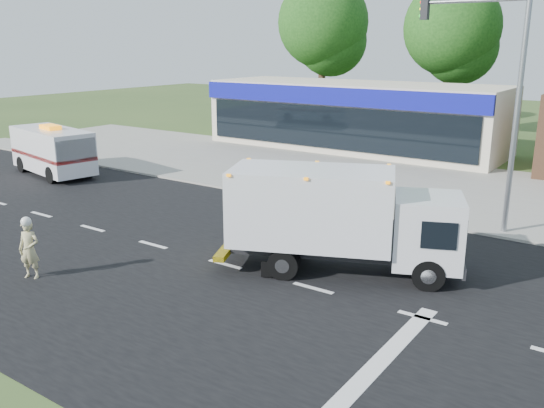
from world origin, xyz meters
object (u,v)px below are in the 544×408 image
at_px(emergency_worker, 29,248).
at_px(ems_box_truck, 337,214).
at_px(traffic_signal_pole, 499,87).
at_px(ambulance_van, 54,150).

bearing_deg(emergency_worker, ems_box_truck, 15.16).
bearing_deg(ems_box_truck, traffic_signal_pole, 45.23).
bearing_deg(traffic_signal_pole, ambulance_van, -171.26).
relative_size(ems_box_truck, ambulance_van, 1.25).
relative_size(emergency_worker, ambulance_van, 0.32).
distance_m(ems_box_truck, traffic_signal_pole, 7.39).
distance_m(ambulance_van, traffic_signal_pole, 20.41).
relative_size(ems_box_truck, emergency_worker, 3.92).
bearing_deg(ems_box_truck, emergency_worker, -164.88).
relative_size(ambulance_van, traffic_signal_pole, 0.69).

